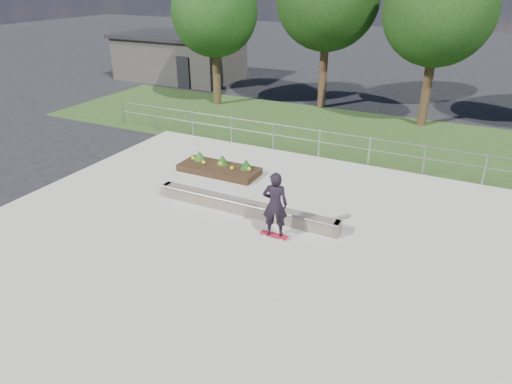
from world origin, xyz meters
TOP-DOWN VIEW (x-y plane):
  - ground at (0.00, 0.00)m, footprint 120.00×120.00m
  - grass_verge at (0.00, 11.00)m, footprint 30.00×8.00m
  - concrete_slab at (0.00, 0.00)m, footprint 15.00×15.00m
  - fence at (0.00, 7.50)m, footprint 20.06×0.06m
  - building at (-14.00, 18.00)m, footprint 8.40×5.40m
  - tree_far_left at (-8.00, 13.00)m, footprint 4.55×4.55m
  - tree_mid_right at (3.00, 14.00)m, footprint 4.90×4.90m
  - grind_ledge at (-0.40, 1.94)m, footprint 6.00×0.44m
  - planter_bed at (-2.74, 4.38)m, footprint 3.00×1.20m
  - skateboarder at (0.99, 1.07)m, footprint 0.80×0.63m

SIDE VIEW (x-z plane):
  - ground at x=0.00m, z-range 0.00..0.00m
  - grass_verge at x=0.00m, z-range 0.00..0.02m
  - concrete_slab at x=0.00m, z-range 0.00..0.06m
  - planter_bed at x=-2.74m, z-range -0.06..0.55m
  - grind_ledge at x=-0.40m, z-range 0.05..0.48m
  - fence at x=0.00m, z-range 0.17..1.37m
  - skateboarder at x=0.99m, z-range 0.09..2.05m
  - building at x=-14.00m, z-range 0.01..3.01m
  - tree_far_left at x=-8.00m, z-range 1.28..8.43m
  - tree_mid_right at x=3.00m, z-range 1.38..9.08m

